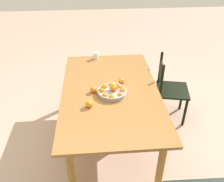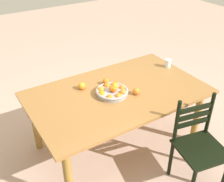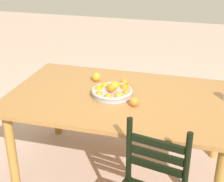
{
  "view_description": "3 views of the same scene",
  "coord_description": "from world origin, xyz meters",
  "px_view_note": "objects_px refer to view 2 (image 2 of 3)",
  "views": [
    {
      "loc": [
        2.25,
        -0.16,
        2.24
      ],
      "look_at": [
        0.08,
        0.01,
        0.77
      ],
      "focal_mm": 38.21,
      "sensor_mm": 36.0,
      "label": 1
    },
    {
      "loc": [
        1.31,
        1.97,
        2.23
      ],
      "look_at": [
        0.08,
        0.01,
        0.77
      ],
      "focal_mm": 43.55,
      "sensor_mm": 36.0,
      "label": 2
    },
    {
      "loc": [
        -0.57,
        2.34,
        1.87
      ],
      "look_at": [
        0.08,
        0.01,
        0.77
      ],
      "focal_mm": 53.54,
      "sensor_mm": 36.0,
      "label": 3
    }
  ],
  "objects_px": {
    "orange_loose_2": "(82,86)",
    "drinking_glass": "(168,63)",
    "orange_loose_0": "(106,81)",
    "dining_table": "(118,98)",
    "fruit_bowl": "(112,91)",
    "chair_near_window": "(198,146)",
    "orange_loose_1": "(136,91)"
  },
  "relations": [
    {
      "from": "orange_loose_2",
      "to": "drinking_glass",
      "type": "xyz_separation_m",
      "value": [
        -1.1,
        0.1,
        0.01
      ]
    },
    {
      "from": "orange_loose_0",
      "to": "orange_loose_2",
      "type": "bearing_deg",
      "value": -9.98
    },
    {
      "from": "orange_loose_2",
      "to": "dining_table",
      "type": "bearing_deg",
      "value": 140.45
    },
    {
      "from": "dining_table",
      "to": "fruit_bowl",
      "type": "distance_m",
      "value": 0.14
    },
    {
      "from": "chair_near_window",
      "to": "orange_loose_1",
      "type": "relative_size",
      "value": 12.68
    },
    {
      "from": "fruit_bowl",
      "to": "orange_loose_2",
      "type": "bearing_deg",
      "value": -49.49
    },
    {
      "from": "chair_near_window",
      "to": "dining_table",
      "type": "bearing_deg",
      "value": 125.14
    },
    {
      "from": "orange_loose_1",
      "to": "drinking_glass",
      "type": "bearing_deg",
      "value": -157.3
    },
    {
      "from": "dining_table",
      "to": "drinking_glass",
      "type": "bearing_deg",
      "value": -170.04
    },
    {
      "from": "orange_loose_2",
      "to": "drinking_glass",
      "type": "height_order",
      "value": "drinking_glass"
    },
    {
      "from": "fruit_bowl",
      "to": "orange_loose_0",
      "type": "bearing_deg",
      "value": -103.17
    },
    {
      "from": "chair_near_window",
      "to": "drinking_glass",
      "type": "height_order",
      "value": "chair_near_window"
    },
    {
      "from": "dining_table",
      "to": "orange_loose_2",
      "type": "distance_m",
      "value": 0.4
    },
    {
      "from": "orange_loose_2",
      "to": "drinking_glass",
      "type": "bearing_deg",
      "value": 175.03
    },
    {
      "from": "fruit_bowl",
      "to": "orange_loose_0",
      "type": "xyz_separation_m",
      "value": [
        -0.05,
        -0.21,
        -0.0
      ]
    },
    {
      "from": "dining_table",
      "to": "chair_near_window",
      "type": "xyz_separation_m",
      "value": [
        -0.36,
        0.83,
        -0.19
      ]
    },
    {
      "from": "orange_loose_1",
      "to": "drinking_glass",
      "type": "distance_m",
      "value": 0.74
    },
    {
      "from": "orange_loose_0",
      "to": "orange_loose_2",
      "type": "height_order",
      "value": "orange_loose_2"
    },
    {
      "from": "dining_table",
      "to": "orange_loose_2",
      "type": "height_order",
      "value": "orange_loose_2"
    },
    {
      "from": "chair_near_window",
      "to": "drinking_glass",
      "type": "distance_m",
      "value": 1.12
    },
    {
      "from": "dining_table",
      "to": "chair_near_window",
      "type": "relative_size",
      "value": 2.0
    },
    {
      "from": "orange_loose_0",
      "to": "orange_loose_2",
      "type": "distance_m",
      "value": 0.27
    },
    {
      "from": "dining_table",
      "to": "orange_loose_1",
      "type": "bearing_deg",
      "value": 132.45
    },
    {
      "from": "chair_near_window",
      "to": "orange_loose_2",
      "type": "relative_size",
      "value": 11.76
    },
    {
      "from": "orange_loose_1",
      "to": "orange_loose_2",
      "type": "bearing_deg",
      "value": -42.27
    },
    {
      "from": "dining_table",
      "to": "orange_loose_2",
      "type": "xyz_separation_m",
      "value": [
        0.29,
        -0.24,
        0.12
      ]
    },
    {
      "from": "dining_table",
      "to": "orange_loose_0",
      "type": "height_order",
      "value": "orange_loose_0"
    },
    {
      "from": "chair_near_window",
      "to": "fruit_bowl",
      "type": "relative_size",
      "value": 2.75
    },
    {
      "from": "fruit_bowl",
      "to": "orange_loose_2",
      "type": "relative_size",
      "value": 4.28
    },
    {
      "from": "chair_near_window",
      "to": "orange_loose_1",
      "type": "xyz_separation_m",
      "value": [
        0.23,
        -0.68,
        0.31
      ]
    },
    {
      "from": "fruit_bowl",
      "to": "orange_loose_1",
      "type": "relative_size",
      "value": 4.61
    },
    {
      "from": "fruit_bowl",
      "to": "orange_loose_0",
      "type": "relative_size",
      "value": 4.74
    }
  ]
}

